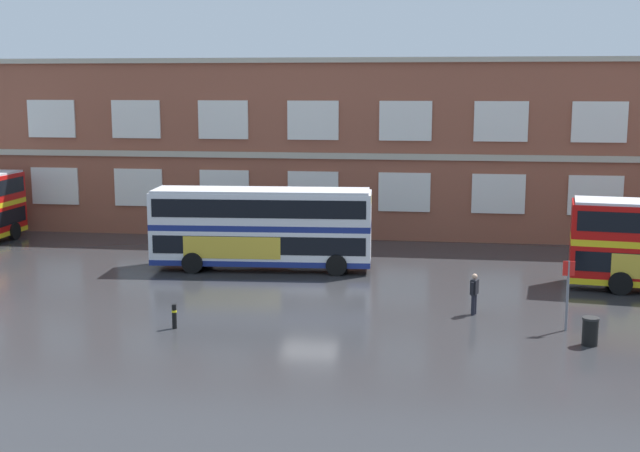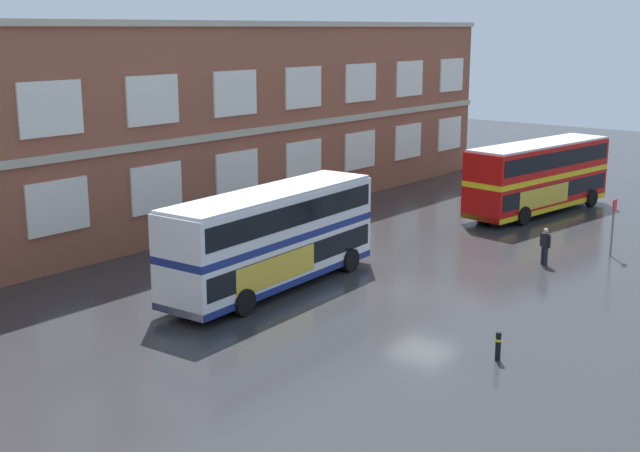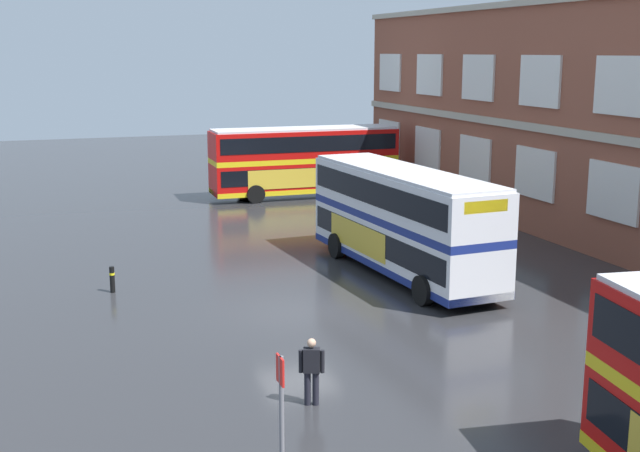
# 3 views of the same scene
# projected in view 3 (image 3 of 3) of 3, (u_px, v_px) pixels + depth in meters

# --- Properties ---
(ground_plane) EXTENTS (120.00, 120.00, 0.00)m
(ground_plane) POSITION_uv_depth(u_px,v_px,m) (354.00, 306.00, 27.95)
(ground_plane) COLOR #2B2B2D
(double_decker_near) EXTENTS (3.00, 11.04, 4.07)m
(double_decker_near) POSITION_uv_depth(u_px,v_px,m) (304.00, 160.00, 48.63)
(double_decker_near) COLOR red
(double_decker_near) RESTS_ON ground
(double_decker_middle) EXTENTS (11.14, 3.39, 4.07)m
(double_decker_middle) POSITION_uv_depth(u_px,v_px,m) (402.00, 220.00, 31.56)
(double_decker_middle) COLOR silver
(double_decker_middle) RESTS_ON ground
(waiting_passenger) EXTENTS (0.37, 0.63, 1.70)m
(waiting_passenger) POSITION_uv_depth(u_px,v_px,m) (312.00, 369.00, 19.96)
(waiting_passenger) COLOR black
(waiting_passenger) RESTS_ON ground
(bus_stand_flag) EXTENTS (0.44, 0.10, 2.70)m
(bus_stand_flag) POSITION_uv_depth(u_px,v_px,m) (281.00, 408.00, 16.11)
(bus_stand_flag) COLOR slate
(bus_stand_flag) RESTS_ON ground
(safety_bollard_east) EXTENTS (0.19, 0.19, 0.95)m
(safety_bollard_east) POSITION_uv_depth(u_px,v_px,m) (112.00, 279.00, 29.43)
(safety_bollard_east) COLOR black
(safety_bollard_east) RESTS_ON ground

